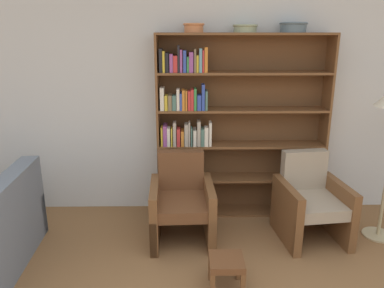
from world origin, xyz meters
name	(u,v)px	position (x,y,z in m)	size (l,w,h in m)	color
wall_back	(224,96)	(0.00, 2.85, 1.38)	(12.00, 0.06, 2.75)	silver
bookshelf	(224,129)	(-0.01, 2.67, 1.03)	(1.91, 0.30, 2.08)	brown
bowl_copper	(194,27)	(-0.35, 2.66, 2.14)	(0.23, 0.23, 0.09)	#C67547
bowl_brass	(245,28)	(0.19, 2.66, 2.13)	(0.26, 0.26, 0.08)	gray
bowl_terracotta	(293,27)	(0.69, 2.66, 2.14)	(0.29, 0.29, 0.10)	slate
armchair_leather	(182,203)	(-0.48, 2.10, 0.39)	(0.67, 0.71, 0.88)	brown
armchair_cushioned	(311,202)	(0.86, 2.09, 0.39)	(0.72, 0.75, 0.88)	brown
footstool	(226,265)	(-0.11, 1.25, 0.22)	(0.29, 0.29, 0.29)	brown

